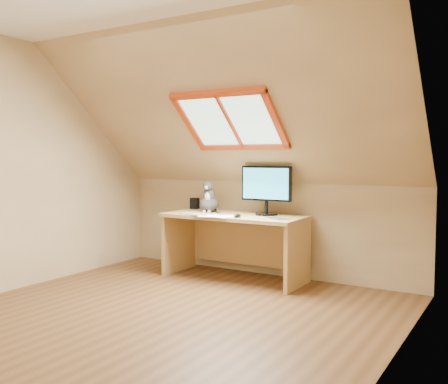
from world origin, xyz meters
The scene contains 10 objects.
ground centered at (0.00, 0.00, 0.00)m, with size 3.50×3.50×0.00m, color brown.
room_shell centered at (0.00, -0.09, 1.43)m, with size 3.52×3.52×2.41m.
desk centered at (-0.15, 1.45, 0.47)m, with size 1.49×0.65×0.68m.
monitor centered at (0.16, 1.49, 0.97)m, with size 0.55×0.23×0.50m.
cat centered at (-0.50, 1.44, 0.81)m, with size 0.25×0.28×0.36m.
desk_speaker centered at (-0.82, 1.63, 0.74)m, with size 0.09×0.09×0.13m, color black.
graphics_tablet centered at (-0.49, 1.17, 0.69)m, with size 0.29×0.21×0.01m, color #B2B2B7.
mouse centered at (0.02, 1.15, 0.70)m, with size 0.06×0.11×0.03m, color black.
papers centered at (-0.16, 1.12, 0.68)m, with size 0.35×0.30×0.01m.
cables centered at (0.30, 1.26, 0.68)m, with size 0.51×0.26×0.01m.
Camera 1 is at (2.43, -3.08, 1.27)m, focal length 40.00 mm.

